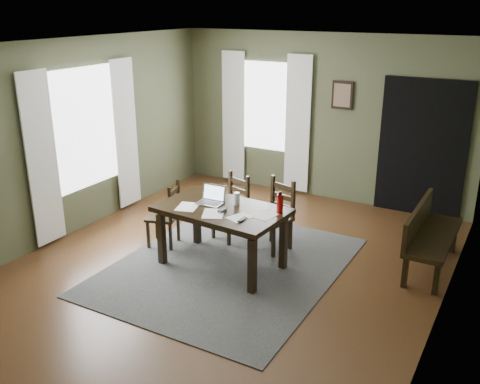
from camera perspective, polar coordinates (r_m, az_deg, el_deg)
The scene contains 25 objects.
ground at distance 6.79m, azimuth -1.25°, elevation -7.95°, with size 5.00×6.00×0.01m.
room_shell at distance 6.17m, azimuth -1.38°, elevation 7.10°, with size 5.02×6.02×2.71m.
rug at distance 6.79m, azimuth -1.25°, elevation -7.87°, with size 2.60×3.20×0.01m.
dining_table at distance 6.52m, azimuth -1.97°, elevation -2.47°, with size 1.61×1.03×0.77m.
chair_end at distance 7.24m, azimuth -7.88°, elevation -2.47°, with size 0.48×0.48×0.89m.
chair_back_left at distance 7.39m, azimuth -0.85°, elevation -1.72°, with size 0.50×0.50×0.91m.
chair_back_right at distance 7.08m, azimuth 3.80°, elevation -2.57°, with size 0.52×0.52×0.95m.
bench at distance 6.95m, azimuth 19.40°, elevation -4.02°, with size 0.46×1.44×0.81m.
laptop at distance 6.63m, azimuth -3.04°, elevation -0.68°, with size 0.33×0.26×0.22m.
computer_mouse at distance 6.35m, azimuth -1.92°, elevation -1.99°, with size 0.06×0.11×0.04m, color #3F3F42.
tv_remote at distance 6.11m, azimuth 0.27°, elevation -2.95°, with size 0.04×0.16×0.02m, color black.
drinking_glass at distance 6.55m, azimuth -0.34°, elevation -0.71°, with size 0.07×0.07×0.16m, color silver.
water_bottle at distance 6.29m, azimuth 4.28°, elevation -1.20°, with size 0.08×0.08×0.27m.
paper_a at distance 6.54m, azimuth -5.63°, elevation -1.58°, with size 0.24×0.31×0.00m, color white.
paper_b at distance 6.19m, azimuth 0.00°, elevation -2.72°, with size 0.21×0.27×0.00m, color white.
paper_d at distance 6.27m, azimuth 2.66°, elevation -2.45°, with size 0.24×0.32×0.00m, color white.
paper_e at distance 6.31m, azimuth -2.87°, elevation -2.32°, with size 0.24×0.32×0.00m, color white.
window_left at distance 7.91m, azimuth -16.27°, elevation 6.51°, with size 0.01×1.30×1.70m.
window_back at distance 9.26m, azimuth 2.74°, elevation 9.11°, with size 1.00×0.01×1.50m.
curtain_left_near at distance 7.41m, azimuth -20.38°, elevation 3.21°, with size 0.03×0.48×2.30m.
curtain_left_far at distance 8.52m, azimuth -12.08°, elevation 6.04°, with size 0.03×0.48×2.30m.
curtain_back_left at distance 9.57m, azimuth -0.71°, elevation 7.96°, with size 0.44×0.03×2.30m.
curtain_back_right at distance 9.03m, azimuth 6.17°, elevation 7.13°, with size 0.44×0.03×2.30m.
framed_picture at distance 8.70m, azimuth 10.86°, elevation 10.10°, with size 0.34×0.03×0.44m.
doorway_back at distance 8.53m, azimuth 18.85°, elevation 4.39°, with size 1.30×0.03×2.10m.
Camera 1 is at (3.08, -5.17, 3.15)m, focal length 40.00 mm.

